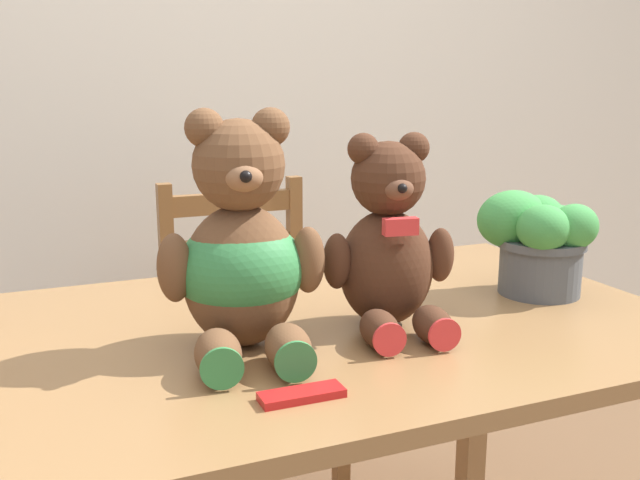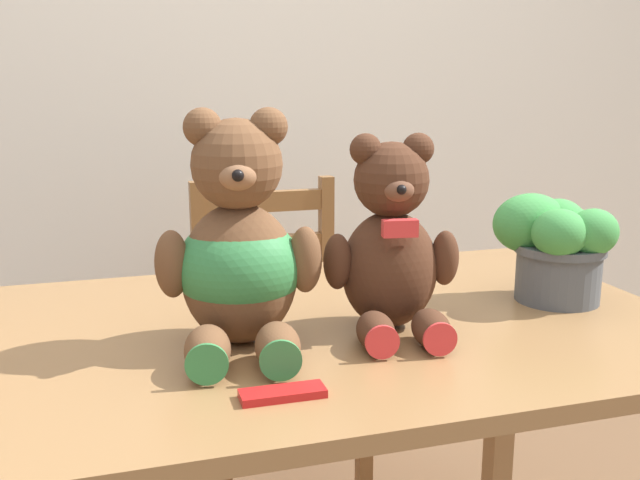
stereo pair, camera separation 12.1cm
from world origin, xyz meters
name	(u,v)px [view 1 (the left image)]	position (x,y,z in m)	size (l,w,h in m)	color
wall_back	(174,37)	(0.00, 1.67, 1.30)	(8.00, 0.04, 2.60)	silver
dining_table	(324,372)	(0.00, 0.42, 0.63)	(1.32, 0.85, 0.73)	olive
wooden_chair_behind	(248,338)	(0.07, 1.15, 0.44)	(0.43, 0.40, 0.88)	brown
teddy_bear_left	(242,255)	(-0.17, 0.36, 0.89)	(0.28, 0.30, 0.39)	brown
teddy_bear_right	(389,246)	(0.10, 0.36, 0.88)	(0.24, 0.26, 0.35)	#472819
potted_plant	(539,237)	(0.48, 0.42, 0.85)	(0.23, 0.20, 0.21)	#4C5156
chocolate_bar	(302,395)	(-0.16, 0.14, 0.74)	(0.12, 0.04, 0.01)	red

